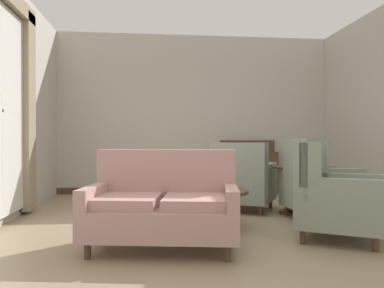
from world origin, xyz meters
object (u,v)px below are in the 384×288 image
porcelain_vase (201,176)px  armchair_back_corner (332,197)px  coffee_table (207,195)px  sideboard (249,169)px  armchair_near_sideboard (314,185)px  armchair_foreground_right (243,181)px  settee (163,207)px  side_table (291,185)px

porcelain_vase → armchair_back_corner: 1.46m
coffee_table → sideboard: 3.09m
armchair_near_sideboard → armchair_foreground_right: armchair_near_sideboard is taller
settee → armchair_near_sideboard: (2.00, 1.13, 0.06)m
coffee_table → sideboard: sideboard is taller
sideboard → coffee_table: bearing=-113.9°
coffee_table → armchair_near_sideboard: bearing=12.9°
sideboard → armchair_back_corner: bearing=-90.8°
armchair_near_sideboard → armchair_back_corner: (-0.26, -1.02, -0.01)m
armchair_foreground_right → side_table: size_ratio=1.69×
coffee_table → settee: (-0.53, -0.79, 0.01)m
armchair_foreground_right → side_table: bearing=-173.7°
porcelain_vase → side_table: 1.54m
armchair_foreground_right → settee: bearing=85.5°
coffee_table → armchair_back_corner: armchair_back_corner is taller
armchair_back_corner → sideboard: size_ratio=0.99×
porcelain_vase → sideboard: (1.31, 2.78, -0.13)m
armchair_near_sideboard → armchair_foreground_right: size_ratio=0.95×
settee → armchair_back_corner: armchair_back_corner is taller
coffee_table → side_table: size_ratio=1.49×
side_table → armchair_near_sideboard: bearing=-68.0°
coffee_table → sideboard: size_ratio=0.90×
sideboard → porcelain_vase: bearing=-115.2°
porcelain_vase → armchair_near_sideboard: size_ratio=0.35×
sideboard → armchair_foreground_right: bearing=-107.2°
settee → armchair_back_corner: (1.74, 0.11, 0.04)m
settee → armchair_back_corner: 1.74m
settee → sideboard: sideboard is taller
coffee_table → side_table: side_table is taller
settee → side_table: settee is taller
armchair_foreground_right → coffee_table: bearing=85.4°
settee → armchair_near_sideboard: 2.29m
side_table → sideboard: size_ratio=0.60×
armchair_back_corner → armchair_foreground_right: bearing=48.7°
porcelain_vase → armchair_back_corner: armchair_back_corner is taller
settee → armchair_foreground_right: (1.22, 1.79, 0.04)m
armchair_near_sideboard → armchair_back_corner: 1.05m
settee → armchair_near_sideboard: armchair_near_sideboard is taller
coffee_table → armchair_near_sideboard: (1.46, 0.34, 0.07)m
porcelain_vase → sideboard: bearing=64.8°
coffee_table → armchair_foreground_right: 1.21m
settee → side_table: bearing=49.1°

